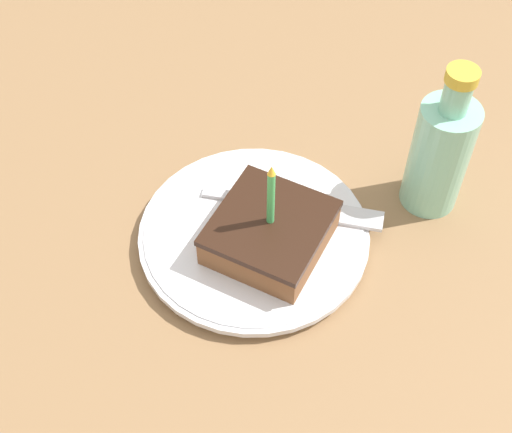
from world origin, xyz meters
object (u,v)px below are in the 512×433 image
Objects in this scene: cake_slice at (270,232)px; fork at (305,209)px; plate at (256,232)px; bottle at (440,152)px.

fork is at bearing -13.35° from cake_slice.
fork is at bearing -38.23° from plate.
cake_slice is 0.61× the size of fork.
plate is 1.25× the size of fork.
fork reaches higher than plate.
bottle is (0.13, -0.14, 0.06)m from plate.
cake_slice is 0.19m from bottle.
plate is 0.06m from fork.
bottle is (0.09, -0.11, 0.05)m from fork.
bottle reaches higher than fork.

